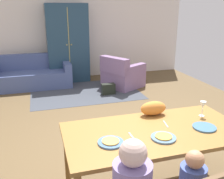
{
  "coord_description": "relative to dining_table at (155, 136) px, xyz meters",
  "views": [
    {
      "loc": [
        -0.92,
        -3.3,
        2.0
      ],
      "look_at": [
        0.08,
        0.07,
        0.85
      ],
      "focal_mm": 40.52,
      "sensor_mm": 36.0,
      "label": 1
    }
  ],
  "objects": [
    {
      "name": "area_rug",
      "position": [
        -0.08,
        3.67,
        -0.69
      ],
      "size": [
        2.6,
        1.8,
        0.01
      ],
      "primitive_type": "cube",
      "color": "#3F444D",
      "rests_on": "ground_plane"
    },
    {
      "name": "handbag",
      "position": [
        0.42,
        3.37,
        -0.56
      ],
      "size": [
        0.32,
        0.16,
        0.26
      ],
      "primitive_type": "cube",
      "color": "black",
      "rests_on": "ground_plane"
    },
    {
      "name": "ground_plane",
      "position": [
        -0.21,
        1.87,
        -0.7
      ],
      "size": [
        6.93,
        6.68,
        0.02
      ],
      "primitive_type": "cube",
      "color": "brown"
    },
    {
      "name": "plate_near_woman",
      "position": [
        0.53,
        -0.1,
        0.08
      ],
      "size": [
        0.25,
        0.25,
        0.02
      ],
      "primitive_type": "cylinder",
      "color": "teal",
      "rests_on": "dining_table"
    },
    {
      "name": "fork",
      "position": [
        -0.29,
        -0.05,
        0.07
      ],
      "size": [
        0.02,
        0.15,
        0.01
      ],
      "primitive_type": "cube",
      "rotation": [
        0.0,
        0.0,
        0.02
      ],
      "color": "silver",
      "rests_on": "dining_table"
    },
    {
      "name": "cat",
      "position": [
        0.15,
        0.38,
        0.15
      ],
      "size": [
        0.32,
        0.17,
        0.17
      ],
      "primitive_type": "ellipsoid",
      "rotation": [
        0.0,
        0.0,
        -0.02
      ],
      "color": "orange",
      "rests_on": "dining_table"
    },
    {
      "name": "dining_table",
      "position": [
        0.0,
        0.0,
        0.0
      ],
      "size": [
        1.93,
        0.96,
        0.76
      ],
      "color": "olive",
      "rests_on": "ground_plane"
    },
    {
      "name": "couch",
      "position": [
        -1.31,
        4.53,
        -0.39
      ],
      "size": [
        1.96,
        0.86,
        0.82
      ],
      "color": "#48588D",
      "rests_on": "ground_plane"
    },
    {
      "name": "knife",
      "position": [
        0.17,
        0.1,
        0.07
      ],
      "size": [
        0.05,
        0.17,
        0.01
      ],
      "primitive_type": "cube",
      "rotation": [
        0.0,
        0.0,
        -0.19
      ],
      "color": "silver",
      "rests_on": "dining_table"
    },
    {
      "name": "pizza_near_man",
      "position": [
        -0.53,
        -0.12,
        0.09
      ],
      "size": [
        0.17,
        0.17,
        0.01
      ],
      "primitive_type": "cylinder",
      "color": "gold",
      "rests_on": "plate_near_man"
    },
    {
      "name": "pizza_near_child",
      "position": [
        -0.0,
        -0.18,
        0.09
      ],
      "size": [
        0.17,
        0.17,
        0.01
      ],
      "primitive_type": "cylinder",
      "color": "gold",
      "rests_on": "plate_near_child"
    },
    {
      "name": "plate_near_child",
      "position": [
        -0.0,
        -0.18,
        0.08
      ],
      "size": [
        0.25,
        0.25,
        0.02
      ],
      "primitive_type": "cylinder",
      "color": "slate",
      "rests_on": "dining_table"
    },
    {
      "name": "armchair",
      "position": [
        0.93,
        3.85,
        -0.37
      ],
      "size": [
        1.17,
        1.16,
        0.82
      ],
      "color": "gray",
      "rests_on": "ground_plane"
    },
    {
      "name": "wine_glass",
      "position": [
        0.69,
        0.18,
        0.2
      ],
      "size": [
        0.07,
        0.07,
        0.19
      ],
      "color": "silver",
      "rests_on": "dining_table"
    },
    {
      "name": "plate_near_man",
      "position": [
        -0.53,
        -0.12,
        0.08
      ],
      "size": [
        0.25,
        0.25,
        0.02
      ],
      "primitive_type": "cylinder",
      "color": "#486F9E",
      "rests_on": "dining_table"
    },
    {
      "name": "armoire",
      "position": [
        -0.31,
        4.86,
        0.36
      ],
      "size": [
        1.1,
        0.59,
        2.1
      ],
      "color": "navy",
      "rests_on": "ground_plane"
    },
    {
      "name": "back_wall",
      "position": [
        -0.21,
        5.25,
        0.66
      ],
      "size": [
        6.93,
        0.1,
        2.7
      ],
      "primitive_type": "cube",
      "color": "silver",
      "rests_on": "ground_plane"
    }
  ]
}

